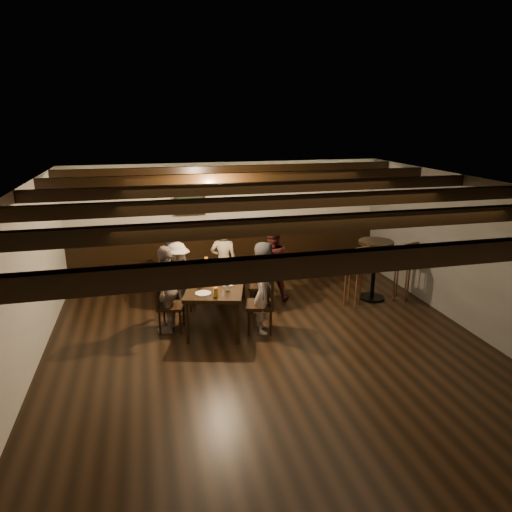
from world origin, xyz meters
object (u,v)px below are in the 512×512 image
object	(u,v)px
chair_right_far	(261,314)
person_left_far	(167,289)
person_bench_centre	(224,261)
person_right_near	(263,276)
chair_left_near	(181,292)
chair_left_far	(171,314)
chair_right_near	(261,294)
person_bench_right	(272,264)
person_bench_left	(174,267)
high_top_table	(375,261)
dining_table	(218,281)
bar_stool_left	(353,283)
bar_stool_right	(402,278)
person_right_far	(263,294)
person_left_near	(178,276)

from	to	relation	value
chair_right_far	person_left_far	size ratio (longest dim) A/B	0.67
person_bench_centre	person_right_near	world-z (taller)	person_bench_centre
chair_left_near	chair_left_far	size ratio (longest dim) A/B	1.11
chair_left_far	chair_right_near	size ratio (longest dim) A/B	0.98
person_left_far	person_right_near	distance (m)	1.75
person_bench_right	person_bench_centre	bearing A→B (deg)	-9.46
person_bench_left	person_left_far	world-z (taller)	person_left_far
chair_right_far	high_top_table	size ratio (longest dim) A/B	0.84
chair_left_near	chair_right_near	distance (m)	1.44
dining_table	person_bench_centre	xyz separation A→B (m)	(0.27, 1.01, 0.01)
person_bench_right	high_top_table	world-z (taller)	person_bench_right
chair_right_near	person_left_far	xyz separation A→B (m)	(-1.65, -0.49, 0.43)
chair_right_far	chair_left_far	bearing A→B (deg)	90.00
chair_right_near	bar_stool_left	bearing A→B (deg)	-84.72
dining_table	bar_stool_left	distance (m)	2.45
chair_right_near	person_bench_centre	world-z (taller)	person_bench_centre
person_bench_centre	bar_stool_right	bearing A→B (deg)	177.51
chair_right_far	high_top_table	distance (m)	2.52
person_left_far	high_top_table	world-z (taller)	person_left_far
bar_stool_left	bar_stool_right	distance (m)	1.00
person_bench_left	bar_stool_right	distance (m)	4.22
chair_left_near	chair_left_far	world-z (taller)	chair_left_near
high_top_table	bar_stool_left	bearing A→B (deg)	-157.52
chair_left_far	person_right_near	world-z (taller)	person_right_near
chair_left_near	chair_right_near	bearing A→B (deg)	90.00
bar_stool_right	dining_table	bearing A→B (deg)	166.25
person_left_far	person_right_near	xyz separation A→B (m)	(1.68, 0.49, -0.09)
person_bench_centre	high_top_table	size ratio (longest dim) A/B	1.21
person_left_far	bar_stool_left	size ratio (longest dim) A/B	1.23
chair_right_far	bar_stool_right	xyz separation A→B (m)	(2.85, 0.65, 0.14)
chair_right_near	person_right_near	distance (m)	0.34
dining_table	person_bench_right	bearing A→B (deg)	45.00
dining_table	person_bench_right	distance (m)	1.27
chair_left_near	bar_stool_right	xyz separation A→B (m)	(4.01, -0.59, 0.13)
chair_right_near	person_bench_left	size ratio (longest dim) A/B	0.74
chair_left_near	person_right_far	size ratio (longest dim) A/B	0.77
dining_table	chair_right_near	bearing A→B (deg)	32.05
person_bench_centre	high_top_table	bearing A→B (deg)	177.50
person_left_near	bar_stool_right	size ratio (longest dim) A/B	1.06
dining_table	person_bench_right	size ratio (longest dim) A/B	1.52
bar_stool_left	chair_right_far	bearing A→B (deg)	-179.12
bar_stool_right	person_bench_left	bearing A→B (deg)	151.03
person_right_near	person_left_far	bearing A→B (deg)	120.96
chair_left_far	chair_right_near	xyz separation A→B (m)	(1.62, 0.50, 0.01)
chair_left_near	high_top_table	world-z (taller)	high_top_table
person_bench_centre	person_bench_left	bearing A→B (deg)	9.46
person_left_near	person_left_far	world-z (taller)	person_left_far
dining_table	chair_left_far	bearing A→B (deg)	-147.93
high_top_table	dining_table	bearing A→B (deg)	-176.43
person_bench_right	person_left_near	distance (m)	1.71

